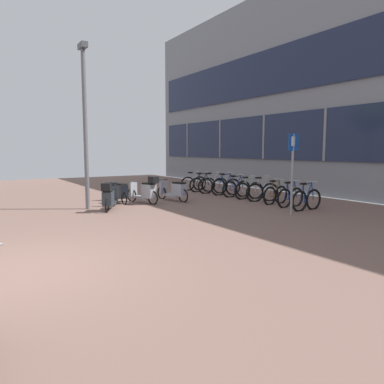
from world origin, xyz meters
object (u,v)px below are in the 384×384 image
(bicycle_rack_02, at_px, (275,195))
(bicycle_rack_03, at_px, (262,192))
(bicycle_rack_00, at_px, (307,200))
(bicycle_rack_06, at_px, (226,187))
(lamp_post, at_px, (85,118))
(scooter_extra, at_px, (175,191))
(scooter_near, at_px, (119,192))
(bicycle_rack_07, at_px, (213,185))
(bicycle_rack_09, at_px, (194,183))
(bicycle_rack_04, at_px, (249,190))
(bicycle_rack_01, at_px, (290,197))
(scooter_far, at_px, (109,197))
(bicycle_rack_08, at_px, (202,184))
(scooter_mid, at_px, (146,191))
(bicycle_rack_05, at_px, (236,189))
(parking_sign, at_px, (293,165))

(bicycle_rack_02, distance_m, bicycle_rack_03, 0.79)
(bicycle_rack_00, xyz_separation_m, bicycle_rack_06, (0.26, 4.69, 0.01))
(bicycle_rack_02, distance_m, lamp_post, 7.11)
(scooter_extra, bearing_deg, scooter_near, 161.53)
(bicycle_rack_00, distance_m, bicycle_rack_07, 5.47)
(bicycle_rack_03, distance_m, bicycle_rack_09, 4.69)
(bicycle_rack_02, distance_m, bicycle_rack_04, 1.57)
(bicycle_rack_07, bearing_deg, bicycle_rack_01, -90.41)
(scooter_near, bearing_deg, scooter_far, -121.51)
(scooter_near, relative_size, scooter_extra, 0.98)
(bicycle_rack_08, bearing_deg, scooter_extra, -141.74)
(scooter_far, bearing_deg, bicycle_rack_01, -25.09)
(bicycle_rack_01, relative_size, bicycle_rack_03, 0.96)
(scooter_extra, bearing_deg, scooter_mid, -178.59)
(bicycle_rack_03, relative_size, bicycle_rack_07, 0.96)
(scooter_near, bearing_deg, scooter_extra, -18.47)
(bicycle_rack_04, xyz_separation_m, scooter_far, (-5.68, 0.25, 0.09))
(scooter_mid, bearing_deg, bicycle_rack_09, 36.63)
(bicycle_rack_00, distance_m, bicycle_rack_01, 0.79)
(scooter_mid, height_order, scooter_extra, scooter_mid)
(bicycle_rack_03, bearing_deg, scooter_mid, 155.75)
(bicycle_rack_02, xyz_separation_m, scooter_extra, (-2.70, 2.62, 0.07))
(bicycle_rack_05, distance_m, bicycle_rack_06, 0.78)
(scooter_far, xyz_separation_m, scooter_extra, (2.91, 0.81, -0.03))
(bicycle_rack_01, bearing_deg, bicycle_rack_07, 89.59)
(bicycle_rack_05, bearing_deg, bicycle_rack_03, -89.70)
(bicycle_rack_01, relative_size, bicycle_rack_05, 0.96)
(scooter_far, bearing_deg, scooter_extra, 15.57)
(bicycle_rack_02, height_order, scooter_far, scooter_far)
(bicycle_rack_05, xyz_separation_m, bicycle_rack_06, (0.04, 0.78, 0.01))
(bicycle_rack_03, height_order, scooter_far, bicycle_rack_03)
(bicycle_rack_09, bearing_deg, scooter_far, -146.55)
(bicycle_rack_00, bearing_deg, scooter_far, 148.24)
(scooter_near, relative_size, scooter_mid, 1.07)
(bicycle_rack_06, distance_m, lamp_post, 6.79)
(bicycle_rack_06, bearing_deg, bicycle_rack_04, -91.10)
(bicycle_rack_06, bearing_deg, scooter_near, 178.03)
(bicycle_rack_02, distance_m, bicycle_rack_08, 4.69)
(bicycle_rack_00, height_order, scooter_far, bicycle_rack_00)
(bicycle_rack_09, xyz_separation_m, scooter_far, (-5.53, -3.66, 0.09))
(bicycle_rack_04, bearing_deg, lamp_post, 171.77)
(parking_sign, bearing_deg, scooter_near, 123.25)
(bicycle_rack_02, distance_m, scooter_extra, 3.77)
(scooter_near, distance_m, parking_sign, 6.37)
(bicycle_rack_03, xyz_separation_m, bicycle_rack_05, (-0.01, 1.56, -0.01))
(scooter_far, xyz_separation_m, lamp_post, (-0.52, 0.65, 2.56))
(bicycle_rack_07, distance_m, scooter_near, 4.71)
(bicycle_rack_02, relative_size, bicycle_rack_06, 0.90)
(scooter_extra, bearing_deg, scooter_far, -164.43)
(bicycle_rack_07, xyz_separation_m, scooter_near, (-4.67, -0.62, 0.04))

